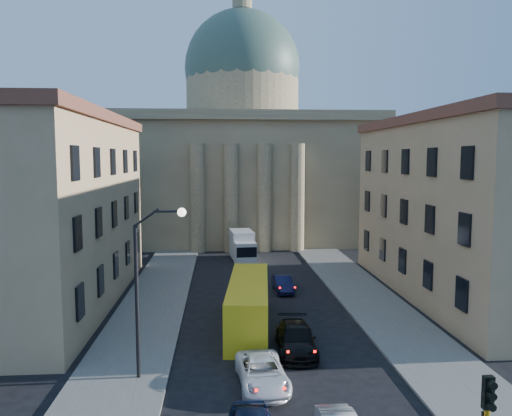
# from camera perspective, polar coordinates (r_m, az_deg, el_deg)

# --- Properties ---
(sidewalk_left) EXTENTS (5.00, 60.00, 0.15)m
(sidewalk_left) POSITION_cam_1_polar(r_m,az_deg,el_deg) (36.95, -12.31, -12.06)
(sidewalk_left) COLOR #5D5A55
(sidewalk_left) RESTS_ON ground
(sidewalk_right) EXTENTS (5.00, 60.00, 0.15)m
(sidewalk_right) POSITION_cam_1_polar(r_m,az_deg,el_deg) (38.43, 14.21, -11.40)
(sidewalk_right) COLOR #5D5A55
(sidewalk_right) RESTS_ON ground
(church) EXTENTS (68.02, 28.76, 36.60)m
(church) POSITION_cam_1_polar(r_m,az_deg,el_deg) (72.37, -1.53, 6.20)
(church) COLOR #78654A
(church) RESTS_ON ground
(building_left) EXTENTS (11.60, 26.60, 14.70)m
(building_left) POSITION_cam_1_polar(r_m,az_deg,el_deg) (41.36, -23.47, -0.10)
(building_left) COLOR tan
(building_left) RESTS_ON ground
(building_right) EXTENTS (11.60, 26.60, 14.70)m
(building_right) POSITION_cam_1_polar(r_m,az_deg,el_deg) (43.97, 23.37, 0.22)
(building_right) COLOR tan
(building_right) RESTS_ON ground
(street_lamp) EXTENTS (2.62, 0.44, 8.83)m
(street_lamp) POSITION_cam_1_polar(r_m,az_deg,el_deg) (25.80, -12.33, -7.85)
(street_lamp) COLOR black
(street_lamp) RESTS_ON ground
(car_left_mid) EXTENTS (2.65, 5.13, 1.38)m
(car_left_mid) POSITION_cam_1_polar(r_m,az_deg,el_deg) (26.02, 0.69, -18.29)
(car_left_mid) COLOR white
(car_left_mid) RESTS_ON ground
(car_right_mid) EXTENTS (2.44, 5.44, 1.55)m
(car_right_mid) POSITION_cam_1_polar(r_m,az_deg,el_deg) (30.14, 4.62, -14.70)
(car_right_mid) COLOR black
(car_right_mid) RESTS_ON ground
(car_right_far) EXTENTS (1.62, 3.71, 1.24)m
(car_right_far) POSITION_cam_1_polar(r_m,az_deg,el_deg) (30.95, 3.84, -14.44)
(car_right_far) COLOR #54545A
(car_right_far) RESTS_ON ground
(car_right_distant) EXTENTS (1.55, 4.09, 1.33)m
(car_right_distant) POSITION_cam_1_polar(r_m,az_deg,el_deg) (42.81, 3.08, -8.64)
(car_right_distant) COLOR black
(car_right_distant) RESTS_ON ground
(city_bus) EXTENTS (3.52, 11.30, 3.13)m
(city_bus) POSITION_cam_1_polar(r_m,az_deg,el_deg) (33.89, -0.85, -10.73)
(city_bus) COLOR yellow
(city_bus) RESTS_ON ground
(box_truck) EXTENTS (2.84, 6.04, 3.21)m
(box_truck) POSITION_cam_1_polar(r_m,az_deg,el_deg) (55.19, -1.53, -4.46)
(box_truck) COLOR silver
(box_truck) RESTS_ON ground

